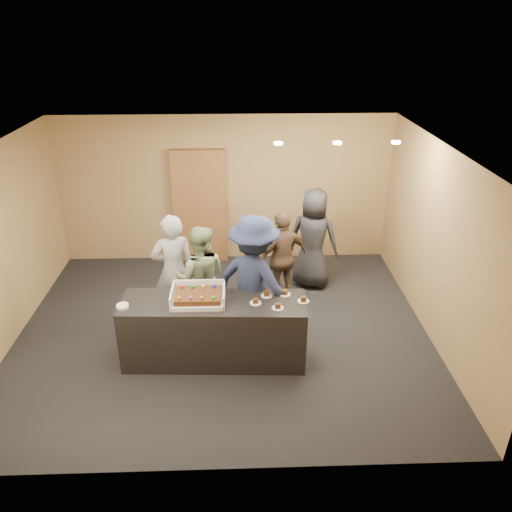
% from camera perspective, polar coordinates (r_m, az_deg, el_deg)
% --- Properties ---
extents(room, '(6.04, 6.00, 2.70)m').
position_cam_1_polar(room, '(6.83, -4.04, 0.84)').
color(room, black).
rests_on(room, ground).
extents(serving_counter, '(2.43, 0.81, 0.90)m').
position_cam_1_polar(serving_counter, '(6.72, -4.80, -8.53)').
color(serving_counter, black).
rests_on(serving_counter, floor).
extents(storage_cabinet, '(0.96, 0.15, 2.12)m').
position_cam_1_polar(storage_cabinet, '(9.19, -6.42, 5.58)').
color(storage_cabinet, brown).
rests_on(storage_cabinet, floor).
extents(cake_box, '(0.68, 0.47, 0.20)m').
position_cam_1_polar(cake_box, '(6.49, -6.60, -4.80)').
color(cake_box, white).
rests_on(cake_box, serving_counter).
extents(sheet_cake, '(0.58, 0.40, 0.11)m').
position_cam_1_polar(sheet_cake, '(6.44, -6.64, -4.53)').
color(sheet_cake, '#321E0B').
rests_on(sheet_cake, cake_box).
extents(plate_stack, '(0.15, 0.15, 0.04)m').
position_cam_1_polar(plate_stack, '(6.55, -15.01, -5.55)').
color(plate_stack, white).
rests_on(plate_stack, serving_counter).
extents(slice_a, '(0.15, 0.15, 0.07)m').
position_cam_1_polar(slice_a, '(6.41, -0.04, -5.24)').
color(slice_a, white).
rests_on(slice_a, serving_counter).
extents(slice_b, '(0.15, 0.15, 0.07)m').
position_cam_1_polar(slice_b, '(6.57, 1.22, -4.41)').
color(slice_b, white).
rests_on(slice_b, serving_counter).
extents(slice_c, '(0.15, 0.15, 0.07)m').
position_cam_1_polar(slice_c, '(6.32, 2.50, -5.79)').
color(slice_c, white).
rests_on(slice_c, serving_counter).
extents(slice_d, '(0.15, 0.15, 0.07)m').
position_cam_1_polar(slice_d, '(6.61, 3.32, -4.25)').
color(slice_d, white).
rests_on(slice_d, serving_counter).
extents(slice_e, '(0.15, 0.15, 0.07)m').
position_cam_1_polar(slice_e, '(6.48, 5.43, -5.01)').
color(slice_e, white).
rests_on(slice_e, serving_counter).
extents(person_server_grey, '(0.72, 0.56, 1.74)m').
position_cam_1_polar(person_server_grey, '(7.36, -9.39, -1.67)').
color(person_server_grey, '#99999E').
rests_on(person_server_grey, floor).
extents(person_sage_man, '(0.80, 0.64, 1.60)m').
position_cam_1_polar(person_sage_man, '(7.27, -6.34, -2.48)').
color(person_sage_man, gray).
rests_on(person_sage_man, floor).
extents(person_navy_man, '(1.41, 1.26, 1.89)m').
position_cam_1_polar(person_navy_man, '(6.83, -0.18, -2.88)').
color(person_navy_man, '#1E2646').
rests_on(person_navy_man, floor).
extents(person_brown_extra, '(0.97, 0.79, 1.55)m').
position_cam_1_polar(person_brown_extra, '(7.87, 3.02, -0.19)').
color(person_brown_extra, brown).
rests_on(person_brown_extra, floor).
extents(person_dark_suit, '(0.99, 0.84, 1.72)m').
position_cam_1_polar(person_dark_suit, '(8.37, 6.55, 1.97)').
color(person_dark_suit, black).
rests_on(person_dark_suit, floor).
extents(ceiling_spotlights, '(1.72, 0.12, 0.03)m').
position_cam_1_polar(ceiling_spotlights, '(6.99, 9.28, 12.65)').
color(ceiling_spotlights, '#FFEAC6').
rests_on(ceiling_spotlights, ceiling).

